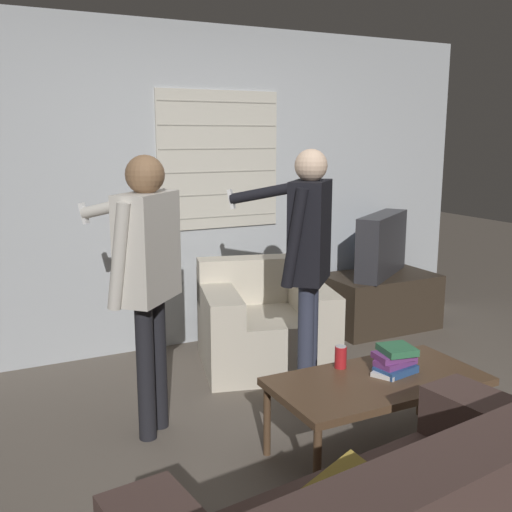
# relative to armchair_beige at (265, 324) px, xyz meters

# --- Properties ---
(ground_plane) EXTENTS (16.00, 16.00, 0.00)m
(ground_plane) POSITION_rel_armchair_beige_xyz_m (-0.26, -1.31, -0.31)
(ground_plane) COLOR #665B51
(wall_back) EXTENTS (5.20, 0.08, 2.55)m
(wall_back) POSITION_rel_armchair_beige_xyz_m (-0.26, 0.72, 0.97)
(wall_back) COLOR #ADB2B7
(wall_back) RESTS_ON ground_plane
(armchair_beige) EXTENTS (1.11, 1.04, 0.77)m
(armchair_beige) POSITION_rel_armchair_beige_xyz_m (0.00, 0.00, 0.00)
(armchair_beige) COLOR beige
(armchair_beige) RESTS_ON ground_plane
(coffee_table) EXTENTS (1.15, 0.58, 0.44)m
(coffee_table) POSITION_rel_armchair_beige_xyz_m (-0.06, -1.44, 0.09)
(coffee_table) COLOR brown
(coffee_table) RESTS_ON ground_plane
(tv_stand) EXTENTS (0.97, 0.60, 0.48)m
(tv_stand) POSITION_rel_armchair_beige_xyz_m (1.32, 0.32, -0.07)
(tv_stand) COLOR #33281E
(tv_stand) RESTS_ON ground_plane
(tv) EXTENTS (0.81, 0.65, 0.54)m
(tv) POSITION_rel_armchair_beige_xyz_m (1.32, 0.32, 0.44)
(tv) COLOR #2D2D33
(tv) RESTS_ON tv_stand
(person_left_standing) EXTENTS (0.49, 0.80, 1.60)m
(person_left_standing) POSITION_rel_armchair_beige_xyz_m (-1.08, -0.66, 0.70)
(person_left_standing) COLOR black
(person_left_standing) RESTS_ON ground_plane
(person_right_standing) EXTENTS (0.51, 0.77, 1.62)m
(person_right_standing) POSITION_rel_armchair_beige_xyz_m (-0.10, -0.75, 0.71)
(person_right_standing) COLOR #33384C
(person_right_standing) RESTS_ON ground_plane
(book_stack) EXTENTS (0.25, 0.21, 0.14)m
(book_stack) POSITION_rel_armchair_beige_xyz_m (0.07, -1.41, 0.20)
(book_stack) COLOR #284C89
(book_stack) RESTS_ON coffee_table
(soda_can) EXTENTS (0.07, 0.07, 0.13)m
(soda_can) POSITION_rel_armchair_beige_xyz_m (-0.16, -1.23, 0.19)
(soda_can) COLOR red
(soda_can) RESTS_ON coffee_table
(spare_remote) EXTENTS (0.10, 0.13, 0.02)m
(spare_remote) POSITION_rel_armchair_beige_xyz_m (-0.04, -1.45, 0.14)
(spare_remote) COLOR white
(spare_remote) RESTS_ON coffee_table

